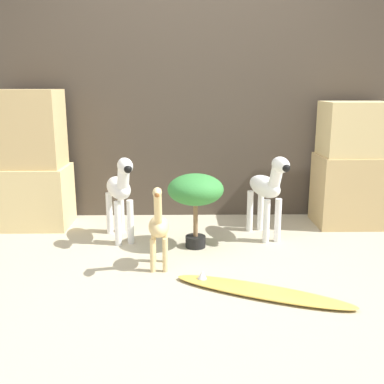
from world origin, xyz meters
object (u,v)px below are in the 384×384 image
object	(u,v)px
zebra_left	(120,190)
giraffe_figurine	(159,227)
zebra_right	(267,188)
surfboard	(261,291)
potted_palm_front	(196,192)

from	to	relation	value
zebra_left	giraffe_figurine	world-z (taller)	zebra_left
giraffe_figurine	zebra_left	bearing A→B (deg)	120.20
zebra_right	giraffe_figurine	xyz separation A→B (m)	(-0.83, -0.61, -0.12)
zebra_right	surfboard	distance (m)	1.10
giraffe_figurine	potted_palm_front	xyz separation A→B (m)	(0.26, 0.40, 0.14)
surfboard	potted_palm_front	bearing A→B (deg)	114.53
potted_palm_front	giraffe_figurine	bearing A→B (deg)	-122.36
zebra_right	zebra_left	distance (m)	1.16
zebra_right	giraffe_figurine	bearing A→B (deg)	-143.94
potted_palm_front	zebra_left	bearing A→B (deg)	164.08
zebra_right	surfboard	xyz separation A→B (m)	(-0.21, -1.01, -0.39)
zebra_right	giraffe_figurine	size ratio (longest dim) A/B	1.16
potted_palm_front	zebra_right	bearing A→B (deg)	19.28
zebra_left	giraffe_figurine	bearing A→B (deg)	-59.80
zebra_left	potted_palm_front	distance (m)	0.61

